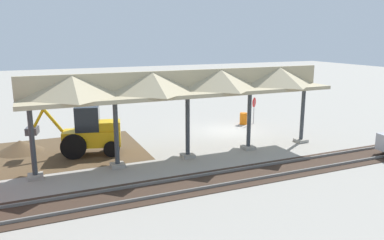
% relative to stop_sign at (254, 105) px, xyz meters
% --- Properties ---
extents(ground_plane, '(120.00, 120.00, 0.00)m').
position_rel_stop_sign_xyz_m(ground_plane, '(2.98, 1.24, -1.47)').
color(ground_plane, '#9E998E').
extents(dirt_work_zone, '(9.85, 7.00, 0.01)m').
position_rel_stop_sign_xyz_m(dirt_work_zone, '(14.65, 1.77, -1.47)').
color(dirt_work_zone, brown).
rests_on(dirt_work_zone, ground).
extents(platform_canopy, '(17.04, 3.20, 4.90)m').
position_rel_stop_sign_xyz_m(platform_canopy, '(7.96, 5.64, 2.70)').
color(platform_canopy, '#9E998E').
rests_on(platform_canopy, ground).
extents(rail_tracks, '(60.00, 2.58, 0.15)m').
position_rel_stop_sign_xyz_m(rail_tracks, '(2.98, 9.37, -1.44)').
color(rail_tracks, slate).
rests_on(rail_tracks, ground).
extents(stop_sign, '(0.61, 0.50, 2.06)m').
position_rel_stop_sign_xyz_m(stop_sign, '(0.00, 0.00, 0.00)').
color(stop_sign, gray).
rests_on(stop_sign, ground).
extents(backhoe, '(5.21, 2.37, 2.82)m').
position_rel_stop_sign_xyz_m(backhoe, '(12.87, 2.83, -0.20)').
color(backhoe, '#EAB214').
rests_on(backhoe, ground).
extents(dirt_mound, '(5.33, 5.33, 1.36)m').
position_rel_stop_sign_xyz_m(dirt_mound, '(16.58, 0.67, -1.47)').
color(dirt_mound, brown).
rests_on(dirt_mound, ground).
extents(traffic_barrel, '(0.56, 0.56, 0.90)m').
position_rel_stop_sign_xyz_m(traffic_barrel, '(0.85, -0.12, -1.02)').
color(traffic_barrel, orange).
rests_on(traffic_barrel, ground).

